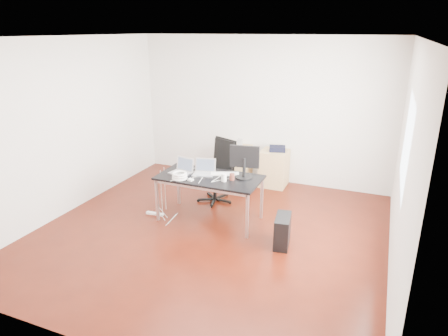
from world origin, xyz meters
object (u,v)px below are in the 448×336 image
at_px(desk, 209,180).
at_px(filing_cabinet_left, 237,163).
at_px(office_chair, 218,168).
at_px(filing_cabinet_right, 274,168).
at_px(pc_tower, 282,231).

distance_m(desk, filing_cabinet_left, 1.86).
xyz_separation_m(office_chair, filing_cabinet_left, (-0.05, 1.05, -0.26)).
bearing_deg(filing_cabinet_left, filing_cabinet_right, 0.00).
bearing_deg(filing_cabinet_right, pc_tower, -71.34).
xyz_separation_m(desk, filing_cabinet_right, (0.54, 1.82, -0.33)).
relative_size(desk, filing_cabinet_left, 2.29).
height_order(office_chair, filing_cabinet_right, office_chair).
bearing_deg(desk, filing_cabinet_left, 96.98).
height_order(office_chair, filing_cabinet_left, office_chair).
bearing_deg(filing_cabinet_left, desk, -83.02).
relative_size(filing_cabinet_left, filing_cabinet_right, 1.00).
bearing_deg(desk, filing_cabinet_right, 73.49).
xyz_separation_m(filing_cabinet_left, pc_tower, (1.50, -2.17, -0.13)).
height_order(filing_cabinet_right, pc_tower, filing_cabinet_right).
bearing_deg(office_chair, desk, -53.97).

